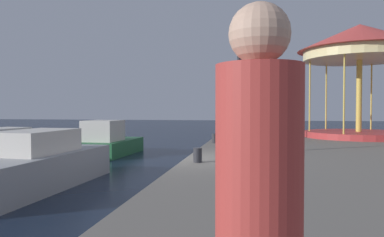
{
  "coord_description": "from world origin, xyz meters",
  "views": [
    {
      "loc": [
        2.0,
        -10.78,
        2.29
      ],
      "look_at": [
        -0.37,
        3.35,
        1.9
      ],
      "focal_mm": 34.25,
      "sensor_mm": 36.0,
      "label": 1
    }
  ],
  "objects_px": {
    "motorboat_grey": "(33,166)",
    "lamp_post_mid_promenade": "(240,79)",
    "lamp_post_near_edge": "(239,62)",
    "bollard_north": "(215,138)",
    "bollard_south": "(198,155)",
    "bollard_center": "(229,132)",
    "motorboat_green": "(107,142)",
    "motorboat_blue": "(9,150)",
    "carousel": "(360,53)"
  },
  "relations": [
    {
      "from": "motorboat_grey",
      "to": "lamp_post_mid_promenade",
      "type": "xyz_separation_m",
      "value": [
        5.62,
        7.89,
        3.04
      ]
    },
    {
      "from": "lamp_post_near_edge",
      "to": "bollard_north",
      "type": "xyz_separation_m",
      "value": [
        -1.17,
        3.59,
        -2.82
      ]
    },
    {
      "from": "lamp_post_near_edge",
      "to": "bollard_north",
      "type": "bearing_deg",
      "value": 108.07
    },
    {
      "from": "motorboat_grey",
      "to": "bollard_south",
      "type": "height_order",
      "value": "motorboat_grey"
    },
    {
      "from": "bollard_north",
      "to": "bollard_center",
      "type": "height_order",
      "value": "same"
    },
    {
      "from": "lamp_post_mid_promenade",
      "to": "bollard_center",
      "type": "height_order",
      "value": "lamp_post_mid_promenade"
    },
    {
      "from": "motorboat_grey",
      "to": "lamp_post_near_edge",
      "type": "height_order",
      "value": "lamp_post_near_edge"
    },
    {
      "from": "lamp_post_mid_promenade",
      "to": "bollard_south",
      "type": "relative_size",
      "value": 10.52
    },
    {
      "from": "lamp_post_near_edge",
      "to": "bollard_south",
      "type": "distance_m",
      "value": 3.69
    },
    {
      "from": "motorboat_grey",
      "to": "bollard_south",
      "type": "distance_m",
      "value": 4.74
    },
    {
      "from": "bollard_north",
      "to": "lamp_post_mid_promenade",
      "type": "bearing_deg",
      "value": 59.11
    },
    {
      "from": "motorboat_grey",
      "to": "bollard_north",
      "type": "distance_m",
      "value": 7.69
    },
    {
      "from": "motorboat_green",
      "to": "motorboat_blue",
      "type": "xyz_separation_m",
      "value": [
        -2.98,
        -3.32,
        -0.05
      ]
    },
    {
      "from": "bollard_north",
      "to": "lamp_post_near_edge",
      "type": "bearing_deg",
      "value": -71.93
    },
    {
      "from": "motorboat_green",
      "to": "bollard_north",
      "type": "distance_m",
      "value": 5.64
    },
    {
      "from": "motorboat_green",
      "to": "bollard_north",
      "type": "relative_size",
      "value": 10.48
    },
    {
      "from": "carousel",
      "to": "bollard_south",
      "type": "bearing_deg",
      "value": -124.45
    },
    {
      "from": "motorboat_blue",
      "to": "lamp_post_mid_promenade",
      "type": "xyz_separation_m",
      "value": [
        9.47,
        3.68,
        3.12
      ]
    },
    {
      "from": "motorboat_green",
      "to": "lamp_post_mid_promenade",
      "type": "distance_m",
      "value": 7.19
    },
    {
      "from": "motorboat_blue",
      "to": "motorboat_green",
      "type": "bearing_deg",
      "value": 48.12
    },
    {
      "from": "motorboat_blue",
      "to": "lamp_post_near_edge",
      "type": "distance_m",
      "value": 10.28
    },
    {
      "from": "carousel",
      "to": "bollard_south",
      "type": "xyz_separation_m",
      "value": [
        -6.88,
        -10.02,
        -4.16
      ]
    },
    {
      "from": "motorboat_green",
      "to": "lamp_post_mid_promenade",
      "type": "relative_size",
      "value": 1.0
    },
    {
      "from": "motorboat_green",
      "to": "bollard_center",
      "type": "height_order",
      "value": "motorboat_green"
    },
    {
      "from": "lamp_post_mid_promenade",
      "to": "bollard_north",
      "type": "height_order",
      "value": "lamp_post_mid_promenade"
    },
    {
      "from": "motorboat_green",
      "to": "motorboat_grey",
      "type": "distance_m",
      "value": 7.58
    },
    {
      "from": "carousel",
      "to": "lamp_post_mid_promenade",
      "type": "relative_size",
      "value": 1.47
    },
    {
      "from": "carousel",
      "to": "motorboat_green",
      "type": "bearing_deg",
      "value": -166.86
    },
    {
      "from": "motorboat_grey",
      "to": "lamp_post_mid_promenade",
      "type": "relative_size",
      "value": 1.38
    },
    {
      "from": "lamp_post_near_edge",
      "to": "bollard_south",
      "type": "xyz_separation_m",
      "value": [
        -1.04,
        -2.15,
        -2.82
      ]
    },
    {
      "from": "motorboat_green",
      "to": "carousel",
      "type": "bearing_deg",
      "value": 13.14
    },
    {
      "from": "carousel",
      "to": "lamp_post_mid_promenade",
      "type": "bearing_deg",
      "value": -156.85
    },
    {
      "from": "bollard_center",
      "to": "lamp_post_near_edge",
      "type": "bearing_deg",
      "value": -84.18
    },
    {
      "from": "motorboat_blue",
      "to": "lamp_post_mid_promenade",
      "type": "bearing_deg",
      "value": 21.22
    },
    {
      "from": "motorboat_blue",
      "to": "bollard_north",
      "type": "relative_size",
      "value": 10.93
    },
    {
      "from": "bollard_south",
      "to": "lamp_post_near_edge",
      "type": "bearing_deg",
      "value": 64.15
    },
    {
      "from": "motorboat_green",
      "to": "motorboat_blue",
      "type": "distance_m",
      "value": 4.46
    },
    {
      "from": "bollard_center",
      "to": "motorboat_grey",
      "type": "bearing_deg",
      "value": -114.68
    },
    {
      "from": "carousel",
      "to": "lamp_post_near_edge",
      "type": "height_order",
      "value": "carousel"
    },
    {
      "from": "motorboat_grey",
      "to": "motorboat_blue",
      "type": "xyz_separation_m",
      "value": [
        -3.86,
        4.21,
        -0.07
      ]
    },
    {
      "from": "bollard_south",
      "to": "bollard_north",
      "type": "distance_m",
      "value": 5.74
    },
    {
      "from": "lamp_post_mid_promenade",
      "to": "bollard_south",
      "type": "distance_m",
      "value": 7.99
    },
    {
      "from": "carousel",
      "to": "motorboat_grey",
      "type": "bearing_deg",
      "value": -137.98
    },
    {
      "from": "motorboat_green",
      "to": "motorboat_grey",
      "type": "xyz_separation_m",
      "value": [
        0.88,
        -7.53,
        0.02
      ]
    },
    {
      "from": "motorboat_grey",
      "to": "bollard_north",
      "type": "height_order",
      "value": "motorboat_grey"
    },
    {
      "from": "bollard_south",
      "to": "lamp_post_mid_promenade",
      "type": "bearing_deg",
      "value": 83.1
    },
    {
      "from": "motorboat_blue",
      "to": "lamp_post_near_edge",
      "type": "relative_size",
      "value": 0.99
    },
    {
      "from": "lamp_post_mid_promenade",
      "to": "bollard_south",
      "type": "xyz_separation_m",
      "value": [
        -0.9,
        -7.47,
        -2.69
      ]
    },
    {
      "from": "lamp_post_near_edge",
      "to": "motorboat_green",
      "type": "bearing_deg",
      "value": 143.19
    },
    {
      "from": "lamp_post_near_edge",
      "to": "bollard_north",
      "type": "relative_size",
      "value": 11.07
    }
  ]
}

